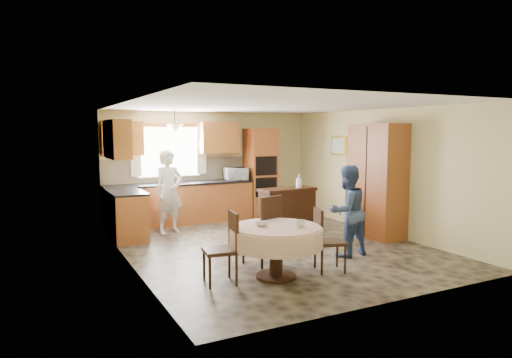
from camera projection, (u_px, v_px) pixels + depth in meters
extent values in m
cube|color=brown|center=(272.00, 246.00, 8.18)|extent=(5.00, 6.00, 0.01)
cube|color=white|center=(273.00, 106.00, 7.92)|extent=(5.00, 6.00, 0.01)
cube|color=#C8BD80|center=(211.00, 166.00, 10.71)|extent=(5.00, 0.02, 2.50)
cube|color=#C8BD80|center=(395.00, 200.00, 5.39)|extent=(5.00, 0.02, 2.50)
cube|color=#C8BD80|center=(128.00, 185.00, 6.92)|extent=(0.02, 6.00, 2.50)
cube|color=#C8BD80|center=(381.00, 171.00, 9.17)|extent=(0.02, 6.00, 2.50)
cube|color=white|center=(169.00, 152.00, 10.20)|extent=(1.40, 0.03, 1.10)
cube|color=white|center=(136.00, 150.00, 9.82)|extent=(0.22, 0.02, 1.15)
cube|color=white|center=(201.00, 149.00, 10.49)|extent=(0.22, 0.02, 1.15)
cube|color=#BB6832|center=(180.00, 204.00, 10.15)|extent=(3.30, 0.60, 0.88)
cube|color=black|center=(180.00, 184.00, 10.10)|extent=(3.30, 0.64, 0.04)
cube|color=#BB6832|center=(127.00, 216.00, 8.74)|extent=(0.60, 1.20, 0.88)
cube|color=black|center=(126.00, 192.00, 8.69)|extent=(0.64, 1.20, 0.04)
cube|color=#C1AF88|center=(176.00, 170.00, 10.33)|extent=(3.30, 0.02, 0.55)
cube|color=#B8732E|center=(122.00, 138.00, 9.57)|extent=(0.85, 0.33, 0.72)
cube|color=#B8732E|center=(219.00, 138.00, 10.56)|extent=(0.90, 0.33, 0.72)
cube|color=#B8732E|center=(117.00, 139.00, 8.53)|extent=(0.33, 1.20, 0.72)
cube|color=#BB6832|center=(260.00, 173.00, 10.97)|extent=(0.66, 0.62, 2.12)
cube|color=black|center=(266.00, 166.00, 10.67)|extent=(0.56, 0.01, 0.45)
cube|color=black|center=(266.00, 187.00, 10.72)|extent=(0.56, 0.01, 0.45)
cone|color=beige|center=(175.00, 128.00, 9.72)|extent=(0.36, 0.36, 0.18)
cube|color=#3A210F|center=(287.00, 211.00, 9.38)|extent=(1.21, 0.56, 0.84)
cube|color=black|center=(368.00, 222.00, 9.14)|extent=(0.38, 0.28, 0.49)
cube|color=#BB6832|center=(377.00, 180.00, 8.88)|extent=(0.58, 1.15, 2.20)
cylinder|color=#3A210F|center=(276.00, 254.00, 6.39)|extent=(0.19, 0.19, 0.68)
cylinder|color=#3A210F|center=(276.00, 276.00, 6.43)|extent=(0.57, 0.57, 0.04)
cylinder|color=beige|center=(276.00, 228.00, 6.35)|extent=(1.24, 1.24, 0.05)
cylinder|color=beige|center=(276.00, 237.00, 6.37)|extent=(1.30, 1.30, 0.27)
cube|color=#3A210F|center=(220.00, 251.00, 6.14)|extent=(0.48, 0.48, 0.05)
cube|color=#3A210F|center=(233.00, 230.00, 6.17)|extent=(0.10, 0.40, 0.50)
cylinder|color=#3A210F|center=(212.00, 273.00, 5.93)|extent=(0.04, 0.04, 0.43)
cylinder|color=#3A210F|center=(238.00, 270.00, 6.09)|extent=(0.04, 0.04, 0.43)
cylinder|color=#3A210F|center=(203.00, 266.00, 6.25)|extent=(0.04, 0.04, 0.43)
cylinder|color=#3A210F|center=(227.00, 263.00, 6.41)|extent=(0.04, 0.04, 0.43)
cube|color=#3A210F|center=(262.00, 232.00, 7.08)|extent=(0.59, 0.59, 0.06)
cube|color=#3A210F|center=(272.00, 215.00, 6.90)|extent=(0.44, 0.19, 0.56)
cylinder|color=#3A210F|center=(256.00, 253.00, 6.84)|extent=(0.04, 0.04, 0.48)
cylinder|color=#3A210F|center=(279.00, 250.00, 7.02)|extent=(0.04, 0.04, 0.48)
cylinder|color=#3A210F|center=(244.00, 247.00, 7.19)|extent=(0.04, 0.04, 0.48)
cylinder|color=#3A210F|center=(267.00, 244.00, 7.37)|extent=(0.04, 0.04, 0.48)
cube|color=#3A210F|center=(330.00, 242.00, 6.70)|extent=(0.51, 0.51, 0.05)
cube|color=#3A210F|center=(318.00, 225.00, 6.64)|extent=(0.15, 0.38, 0.48)
cylinder|color=#3A210F|center=(327.00, 262.00, 6.49)|extent=(0.03, 0.03, 0.41)
cylinder|color=#3A210F|center=(347.00, 259.00, 6.65)|extent=(0.03, 0.03, 0.41)
cylinder|color=#3A210F|center=(313.00, 256.00, 6.80)|extent=(0.03, 0.03, 0.41)
cylinder|color=#3A210F|center=(332.00, 253.00, 6.95)|extent=(0.03, 0.03, 0.41)
cube|color=gold|center=(339.00, 146.00, 10.31)|extent=(0.05, 0.52, 0.43)
cube|color=silver|center=(338.00, 146.00, 10.30)|extent=(0.01, 0.43, 0.34)
imported|color=silver|center=(236.00, 174.00, 10.64)|extent=(0.58, 0.44, 0.29)
imported|color=silver|center=(169.00, 192.00, 9.17)|extent=(0.69, 0.54, 1.68)
imported|color=#364A77|center=(347.00, 211.00, 7.49)|extent=(0.79, 0.65, 1.51)
imported|color=#B2B2B2|center=(271.00, 190.00, 9.17)|extent=(0.28, 0.28, 0.06)
imported|color=silver|center=(299.00, 182.00, 9.44)|extent=(0.14, 0.14, 0.33)
imported|color=#B2B2B2|center=(301.00, 223.00, 6.28)|extent=(0.14, 0.14, 0.10)
imported|color=#B2B2B2|center=(262.00, 224.00, 6.36)|extent=(0.26, 0.26, 0.06)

